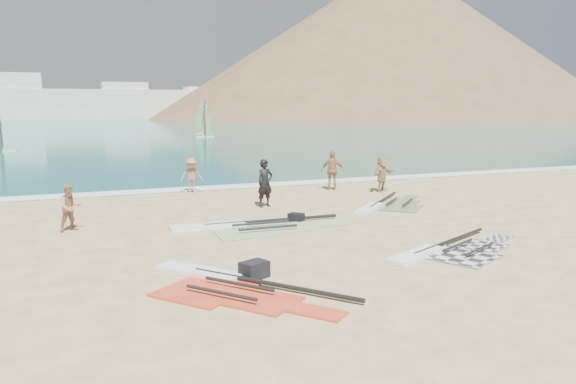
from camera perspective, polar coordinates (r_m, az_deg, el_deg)
name	(u,v)px	position (r m, az deg, el deg)	size (l,w,h in m)	color
ground	(346,248)	(15.75, 5.89, -5.66)	(300.00, 300.00, 0.00)	#DCC081
sea	(92,121)	(145.69, -19.34, 6.82)	(300.00, 240.00, 0.06)	#0D5860
surf_line	(225,188)	(27.03, -6.38, 0.43)	(300.00, 1.20, 0.04)	white
far_town	(23,102)	(163.68, -25.30, 8.22)	(160.00, 8.00, 12.00)	white
headland_main	(395,118)	(170.57, 10.78, 7.39)	(143.00, 143.00, 45.00)	brown
headland_minor	(467,116)	(199.35, 17.77, 7.32)	(70.00, 70.00, 28.00)	brown
rig_grey	(449,251)	(15.71, 15.99, -5.82)	(5.01, 3.24, 0.20)	#27272A
rig_green	(246,227)	(18.08, -4.24, -3.58)	(5.76, 2.30, 0.20)	#63A92E
rig_orange	(388,205)	(22.22, 10.09, -1.35)	(4.49, 4.01, 0.20)	orange
rig_red	(224,285)	(12.48, -6.49, -9.35)	(3.97, 4.91, 0.20)	red
gear_bag_near	(254,270)	(13.00, -3.45, -7.89)	(0.61, 0.44, 0.39)	black
gear_bag_far	(296,218)	(19.02, 0.83, -2.62)	(0.50, 0.35, 0.30)	black
person_wetsuit	(265,183)	(21.74, -2.35, 0.90)	(0.68, 0.44, 1.86)	black
beachgoer_left	(70,207)	(18.84, -21.23, -1.47)	(0.73, 0.57, 1.51)	#AF785A
beachgoer_mid	(192,176)	(25.53, -9.78, 1.66)	(1.03, 0.59, 1.59)	#996451
beachgoer_back	(333,171)	(26.18, 4.55, 2.19)	(1.06, 0.44, 1.81)	#A1764B
beachgoer_right	(382,174)	(25.98, 9.54, 1.84)	(1.51, 0.48, 1.63)	tan
windsurfer_left	(0,137)	(52.83, -27.19, 4.98)	(2.35, 2.86, 4.25)	white
windsurfer_centre	(205,128)	(69.02, -8.45, 6.50)	(2.25, 2.67, 4.00)	white
windsurfer_right	(203,124)	(77.62, -8.59, 6.85)	(2.51, 2.59, 4.65)	white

